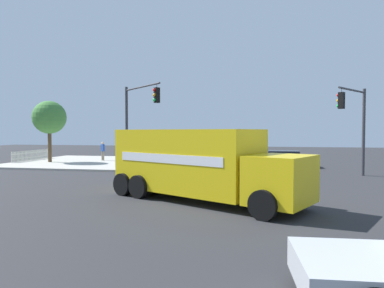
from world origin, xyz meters
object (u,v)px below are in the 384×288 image
Objects in this scene: sedan_maroon at (285,159)px; delivery_truck at (198,164)px; shade_tree_near at (49,118)px; pedestrian_near_corner at (103,150)px; traffic_light_secondary at (356,118)px; traffic_light_primary at (136,114)px.

delivery_truck is at bearing -17.43° from sedan_maroon.
shade_tree_near reaches higher than sedan_maroon.
sedan_maroon is 2.48× the size of pedestrian_near_corner.
delivery_truck is 1.54× the size of traffic_light_secondary.
shade_tree_near is at bearing -58.25° from pedestrian_near_corner.
traffic_light_primary is at bearing -145.98° from delivery_truck.
pedestrian_near_corner is (-1.53, -16.52, 0.51)m from sedan_maroon.
pedestrian_near_corner is at bearing -95.31° from sedan_maroon.
traffic_light_primary reaches higher than delivery_truck.
traffic_light_primary is 11.16m from shade_tree_near.
delivery_truck is at bearing 36.38° from pedestrian_near_corner.
shade_tree_near is at bearing -87.49° from sedan_maroon.
traffic_light_secondary is (-0.23, 14.33, -0.41)m from traffic_light_primary.
traffic_light_primary is at bearing -60.54° from sedan_maroon.
traffic_light_secondary is 1.03× the size of shade_tree_near.
delivery_truck is at bearing -43.32° from traffic_light_secondary.
delivery_truck is 21.13m from shade_tree_near.
sedan_maroon is (-5.92, 10.48, -3.48)m from traffic_light_primary.
traffic_light_secondary is at bearing 34.08° from sedan_maroon.
shade_tree_near is (-5.03, -9.96, -0.01)m from traffic_light_primary.
shade_tree_near is (0.90, -20.44, 3.47)m from sedan_maroon.
traffic_light_secondary reaches higher than shade_tree_near.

